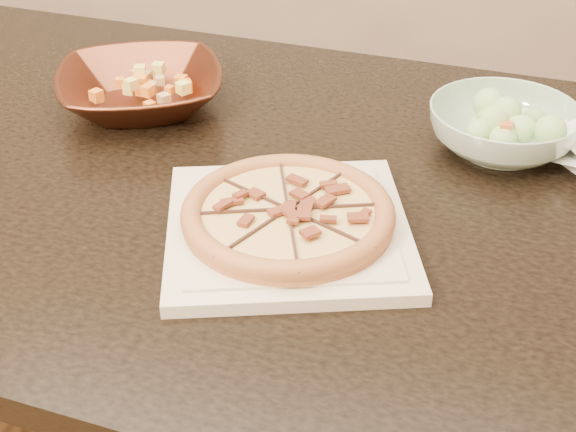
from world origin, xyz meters
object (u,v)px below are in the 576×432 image
plate (288,229)px  bronze_bowl (141,90)px  salad_bowl (503,129)px  dining_table (232,221)px  pizza (288,213)px

plate → bronze_bowl: size_ratio=1.40×
plate → salad_bowl: size_ratio=1.69×
dining_table → plate: size_ratio=4.30×
dining_table → plate: 0.21m
pizza → bronze_bowl: 0.44m
dining_table → plate: bearing=-51.0°
pizza → salad_bowl: bearing=47.1°
pizza → salad_bowl: salad_bowl is taller
pizza → bronze_bowl: size_ratio=1.01×
plate → bronze_bowl: bronze_bowl is taller
dining_table → salad_bowl: 0.43m
bronze_bowl → salad_bowl: salad_bowl is taller
plate → salad_bowl: 0.40m
bronze_bowl → salad_bowl: size_ratio=1.20×
dining_table → plate: plate is taller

